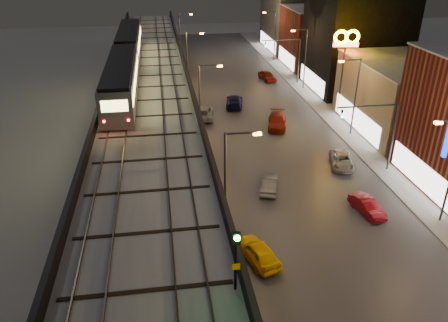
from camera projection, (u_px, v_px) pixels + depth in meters
road_surface at (264, 126)px, 53.69m from camera, size 17.00×120.00×0.06m
sidewalk_right at (341, 121)px, 55.01m from camera, size 4.00×120.00×0.14m
under_viaduct_pavement at (153, 133)px, 51.89m from camera, size 11.00×120.00×0.06m
elevated_viaduct at (149, 96)px, 46.58m from camera, size 9.00×100.00×6.30m
viaduct_trackbed at (149, 89)px, 46.34m from camera, size 8.40×100.00×0.32m
viaduct_parapet_streetside at (189, 83)px, 46.74m from camera, size 0.30×100.00×1.10m
viaduct_parapet_far at (106, 86)px, 45.58m from camera, size 0.30×100.00×1.10m
building_c at (407, 96)px, 51.42m from camera, size 12.20×15.20×8.16m
building_d at (355, 42)px, 64.18m from camera, size 12.20×13.20×14.16m
building_e at (320, 37)px, 77.43m from camera, size 12.20×12.20×10.16m
building_f at (297, 22)px, 89.55m from camera, size 12.20×16.20×11.16m
streetlight_left_1 at (229, 181)px, 30.88m from camera, size 2.57×0.28×9.00m
streetlight_left_2 at (202, 99)px, 46.75m from camera, size 2.57×0.28×9.00m
streetlight_right_2 at (354, 92)px, 49.05m from camera, size 2.56×0.28×9.00m
streetlight_left_3 at (189, 59)px, 62.63m from camera, size 2.57×0.28×9.00m
streetlight_right_3 at (304, 55)px, 64.92m from camera, size 2.56×0.28×9.00m
streetlight_left_4 at (181, 35)px, 78.50m from camera, size 2.57×0.28×9.00m
streetlight_right_4 at (274, 32)px, 80.79m from camera, size 2.56×0.28×9.00m
traffic_light_rig_a at (383, 129)px, 41.32m from camera, size 6.10×0.34×7.00m
traffic_light_rig_b at (292, 55)px, 67.78m from camera, size 6.10×0.34×7.00m
subway_train at (126, 58)px, 50.34m from camera, size 2.87×35.23×3.43m
rail_signal at (236, 250)px, 18.33m from camera, size 0.36×0.44×3.14m
car_taxi at (258, 252)px, 30.91m from camera, size 3.00×4.67×1.48m
car_near_white at (269, 184)px, 39.71m from camera, size 2.56×4.39×1.37m
car_mid_silver at (203, 113)px, 55.86m from camera, size 3.08×5.58×1.48m
car_mid_dark at (234, 101)px, 59.76m from camera, size 3.16×5.58×1.53m
car_onc_silver at (367, 207)px, 36.36m from camera, size 2.00×4.02×1.27m
car_onc_dark at (341, 161)px, 43.98m from camera, size 3.19×4.87×1.25m
car_onc_white at (277, 122)px, 53.10m from camera, size 3.43×5.56×1.50m
car_onc_red at (267, 76)px, 70.89m from camera, size 2.50×4.70×1.52m
sign_mcdonalds at (346, 46)px, 53.31m from camera, size 3.24×0.63×10.88m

